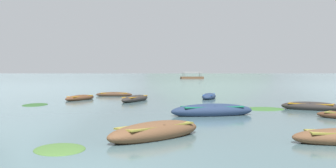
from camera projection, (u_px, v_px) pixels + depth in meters
ground_plane at (207, 73)px, 1500.00m from camera, size 6000.00×6000.00×0.00m
mountain_1 at (22, 29)px, 2033.51m from camera, size 1453.10×1453.10×464.55m
mountain_2 at (206, 46)px, 2170.56m from camera, size 928.58×928.58×299.32m
rowboat_2 at (80, 98)px, 30.32m from camera, size 1.97×3.67×0.49m
rowboat_4 at (156, 131)px, 12.64m from camera, size 3.33×3.77×0.68m
rowboat_5 at (209, 96)px, 31.95m from camera, size 1.46×3.81×0.55m
rowboat_7 at (311, 107)px, 22.31m from camera, size 3.55×2.39×0.58m
rowboat_9 at (114, 94)px, 35.22m from camera, size 3.38×1.12×0.47m
rowboat_11 at (212, 111)px, 19.36m from camera, size 4.42×2.57×0.73m
rowboat_12 at (135, 99)px, 29.21m from camera, size 1.96×4.58×0.55m
ferry_1 at (192, 77)px, 137.07m from camera, size 8.43×4.77×2.54m
weed_patch_0 at (60, 149)px, 10.77m from camera, size 2.01×2.24×0.14m
weed_patch_3 at (35, 105)px, 25.59m from camera, size 1.93×2.87×0.14m
weed_patch_4 at (264, 109)px, 22.73m from camera, size 3.29×3.30×0.14m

